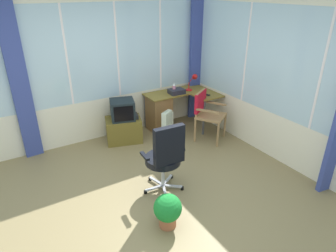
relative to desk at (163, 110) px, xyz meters
The scene contains 15 objects.
ground 2.22m from the desk, 123.73° to the right, with size 5.48×5.21×0.06m, color olive.
north_window_panel 1.54m from the desk, 164.91° to the left, with size 4.48×0.07×2.61m.
east_window_panel 2.28m from the desk, 59.57° to the right, with size 0.07×4.21×2.61m.
curtain_north_left 2.60m from the desk, behind, with size 0.28×0.07×2.51m, color #394894.
curtain_corner 1.28m from the desk, 11.84° to the left, with size 0.28×0.07×2.51m, color #394894.
desk is the anchor object (origin of this frame).
desk_lamp 0.88m from the desk, ahead, with size 0.24×0.21×0.34m.
tv_remote 0.93m from the desk, 32.90° to the right, with size 0.04×0.15×0.02m, color black.
spray_bottle 0.50m from the desk, ahead, with size 0.06×0.06×0.22m.
paper_tray 0.47m from the desk, 16.50° to the right, with size 0.30×0.23×0.09m, color #262631.
wooden_armchair 0.92m from the desk, 58.96° to the right, with size 0.66×0.67×0.93m.
office_chair 2.09m from the desk, 119.17° to the right, with size 0.60×0.58×1.06m.
tv_on_stand 0.89m from the desk, behind, with size 0.74×0.61×0.81m.
space_heater 0.53m from the desk, 109.60° to the right, with size 0.33×0.28×0.59m.
potted_plant 2.76m from the desk, 119.07° to the right, with size 0.34×0.34×0.44m.
Camera 1 is at (-1.57, -2.98, 2.66)m, focal length 31.73 mm.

